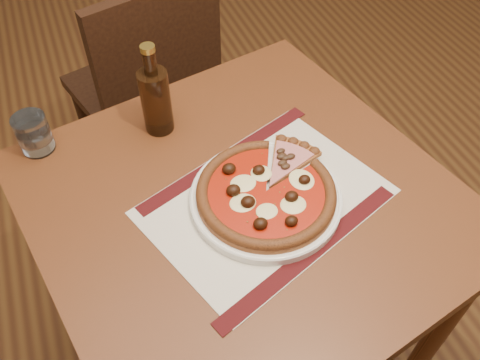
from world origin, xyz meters
name	(u,v)px	position (x,y,z in m)	size (l,w,h in m)	color
table	(243,226)	(-0.63, 0.04, 0.65)	(0.94, 0.94, 0.75)	brown
chair_far	(149,83)	(-0.66, 0.79, 0.50)	(0.50, 0.50, 0.87)	black
placemat	(266,202)	(-0.59, 0.01, 0.75)	(0.45, 0.32, 0.00)	beige
plate	(266,198)	(-0.59, 0.01, 0.76)	(0.30, 0.30, 0.02)	white
pizza	(266,192)	(-0.59, 0.01, 0.78)	(0.27, 0.27, 0.04)	#975824
ham_slice	(287,157)	(-0.51, 0.08, 0.78)	(0.14, 0.13, 0.02)	#975824
water_glass	(34,134)	(-0.99, 0.33, 0.79)	(0.07, 0.07, 0.09)	white
bottle	(156,98)	(-0.73, 0.30, 0.83)	(0.06, 0.06, 0.22)	#331C0C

